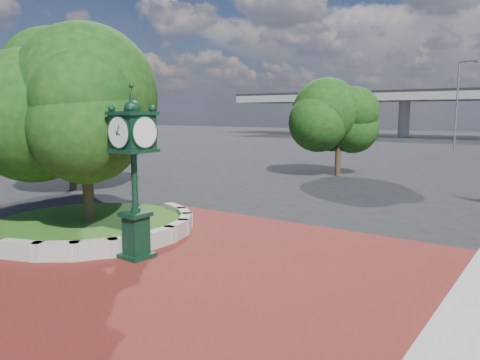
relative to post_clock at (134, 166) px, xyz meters
name	(u,v)px	position (x,y,z in m)	size (l,w,h in m)	color
ground	(205,258)	(1.50, 1.11, -2.54)	(200.00, 200.00, 0.00)	black
plaza	(181,267)	(1.50, 0.11, -2.52)	(12.00, 12.00, 0.04)	maroon
planter_wall	(137,234)	(-1.21, 1.11, -2.27)	(2.96, 6.77, 0.54)	#9E9B93
grass_bed	(90,226)	(-3.50, 1.11, -2.34)	(6.10, 6.10, 0.40)	#1E4D16
tree_planter	(85,120)	(-3.50, 1.11, 1.19)	(5.20, 5.20, 6.33)	#38281C
tree_northwest	(69,109)	(-11.50, 6.11, 1.59)	(5.60, 5.60, 6.93)	#38281C
tree_street	(339,124)	(-2.50, 19.11, 0.70)	(4.40, 4.40, 5.45)	#38281C
post_clock	(134,166)	(0.00, 0.00, 0.00)	(1.00, 1.00, 4.62)	black
street_lamp_far	(459,100)	(0.41, 40.53, 2.61)	(1.91, 0.78, 8.78)	slate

